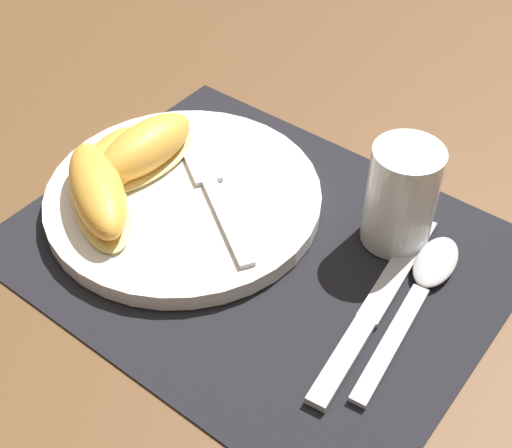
% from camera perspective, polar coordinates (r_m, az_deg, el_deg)
% --- Properties ---
extents(ground_plane, '(3.00, 3.00, 0.00)m').
position_cam_1_polar(ground_plane, '(0.64, 0.29, -2.01)').
color(ground_plane, brown).
extents(placemat, '(0.42, 0.33, 0.00)m').
position_cam_1_polar(placemat, '(0.63, 0.29, -1.89)').
color(placemat, black).
rests_on(placemat, ground_plane).
extents(plate, '(0.26, 0.26, 0.02)m').
position_cam_1_polar(plate, '(0.67, -5.86, 2.07)').
color(plate, white).
rests_on(plate, placemat).
extents(juice_glass, '(0.06, 0.06, 0.10)m').
position_cam_1_polar(juice_glass, '(0.62, 11.48, 1.81)').
color(juice_glass, silver).
rests_on(juice_glass, placemat).
extents(knife, '(0.04, 0.22, 0.01)m').
position_cam_1_polar(knife, '(0.59, 9.46, -6.61)').
color(knife, '#BCBCC1').
rests_on(knife, placemat).
extents(spoon, '(0.05, 0.19, 0.01)m').
position_cam_1_polar(spoon, '(0.61, 13.34, -4.52)').
color(spoon, '#BCBCC1').
rests_on(spoon, placemat).
extents(fork, '(0.16, 0.12, 0.00)m').
position_cam_1_polar(fork, '(0.66, -3.55, 2.93)').
color(fork, '#BCBCC1').
rests_on(fork, plate).
extents(citrus_wedge_0, '(0.05, 0.12, 0.04)m').
position_cam_1_polar(citrus_wedge_0, '(0.69, -8.82, 5.91)').
color(citrus_wedge_0, '#F4DB84').
rests_on(citrus_wedge_0, plate).
extents(citrus_wedge_1, '(0.06, 0.10, 0.03)m').
position_cam_1_polar(citrus_wedge_1, '(0.68, -10.15, 5.09)').
color(citrus_wedge_1, '#F4DB84').
rests_on(citrus_wedge_1, plate).
extents(citrus_wedge_2, '(0.09, 0.13, 0.03)m').
position_cam_1_polar(citrus_wedge_2, '(0.68, -11.63, 4.55)').
color(citrus_wedge_2, '#F4DB84').
rests_on(citrus_wedge_2, plate).
extents(citrus_wedge_3, '(0.14, 0.11, 0.04)m').
position_cam_1_polar(citrus_wedge_3, '(0.65, -12.55, 2.54)').
color(citrus_wedge_3, '#F4DB84').
rests_on(citrus_wedge_3, plate).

